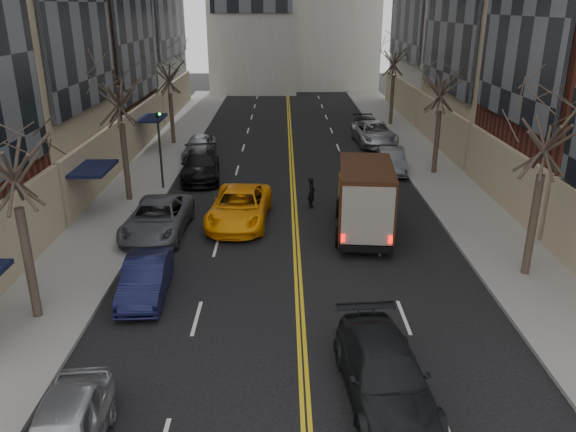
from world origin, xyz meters
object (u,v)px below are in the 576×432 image
taxi (239,207)px  observer_sedan (384,373)px  ups_truck (365,198)px  pedestrian (312,193)px

taxi → observer_sedan: bearing=-65.9°
ups_truck → pedestrian: (-2.21, 3.54, -0.88)m
observer_sedan → ups_truck: bearing=80.4°
ups_truck → pedestrian: ups_truck is taller
taxi → pedestrian: taxi is taller
observer_sedan → pedestrian: 15.14m
ups_truck → taxi: size_ratio=1.08×
ups_truck → taxi: ups_truck is taller
ups_truck → observer_sedan: size_ratio=1.18×
observer_sedan → pedestrian: size_ratio=3.31×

